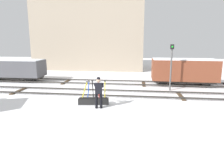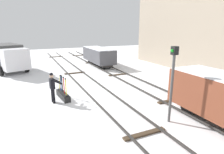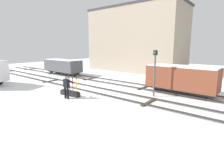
# 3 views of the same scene
# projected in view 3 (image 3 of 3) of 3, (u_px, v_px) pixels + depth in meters

# --- Properties ---
(ground_plane) EXTENTS (60.00, 60.00, 0.00)m
(ground_plane) POSITION_uv_depth(u_px,v_px,m) (88.00, 89.00, 15.35)
(ground_plane) COLOR white
(track_main_line) EXTENTS (44.00, 1.94, 0.18)m
(track_main_line) POSITION_uv_depth(u_px,v_px,m) (88.00, 88.00, 15.34)
(track_main_line) COLOR #2D2B28
(track_main_line) RESTS_ON ground_plane
(track_siding_near) EXTENTS (44.00, 1.94, 0.18)m
(track_siding_near) POSITION_uv_depth(u_px,v_px,m) (113.00, 82.00, 18.05)
(track_siding_near) COLOR #2D2B28
(track_siding_near) RESTS_ON ground_plane
(switch_lever_frame) EXTENTS (1.83, 0.57, 1.45)m
(switch_lever_frame) POSITION_uv_depth(u_px,v_px,m) (70.00, 92.00, 13.38)
(switch_lever_frame) COLOR black
(switch_lever_frame) RESTS_ON ground_plane
(rail_worker) EXTENTS (0.59, 0.68, 1.79)m
(rail_worker) POSITION_uv_depth(u_px,v_px,m) (67.00, 85.00, 12.51)
(rail_worker) COLOR black
(rail_worker) RESTS_ON ground_plane
(signal_post) EXTENTS (0.24, 0.32, 3.48)m
(signal_post) POSITION_uv_depth(u_px,v_px,m) (155.00, 68.00, 12.89)
(signal_post) COLOR #4C4C4C
(signal_post) RESTS_ON ground_plane
(apartment_building) EXTENTS (14.44, 7.02, 9.59)m
(apartment_building) POSITION_uv_depth(u_px,v_px,m) (137.00, 40.00, 27.06)
(apartment_building) COLOR gray
(apartment_building) RESTS_ON ground_plane
(freight_car_far_end) EXTENTS (5.84, 1.96, 2.03)m
(freight_car_far_end) POSITION_uv_depth(u_px,v_px,m) (63.00, 66.00, 23.21)
(freight_car_far_end) COLOR #2D2B28
(freight_car_far_end) RESTS_ON ground_plane
(freight_car_near_switch) EXTENTS (5.27, 2.18, 2.26)m
(freight_car_near_switch) POSITION_uv_depth(u_px,v_px,m) (181.00, 78.00, 13.63)
(freight_car_near_switch) COLOR #2D2B28
(freight_car_near_switch) RESTS_ON ground_plane
(perched_bird_roof_left) EXTENTS (0.28, 0.20, 0.13)m
(perched_bird_roof_left) POSITION_uv_depth(u_px,v_px,m) (185.00, 3.00, 24.16)
(perched_bird_roof_left) COLOR #333338
(perched_bird_roof_left) RESTS_ON apartment_building
(perched_bird_roof_right) EXTENTS (0.25, 0.27, 0.13)m
(perched_bird_roof_right) POSITION_uv_depth(u_px,v_px,m) (133.00, 7.00, 26.45)
(perched_bird_roof_right) COLOR #514C47
(perched_bird_roof_right) RESTS_ON apartment_building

